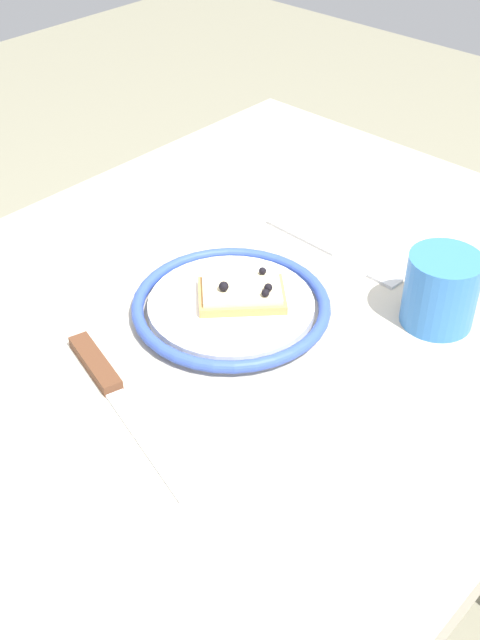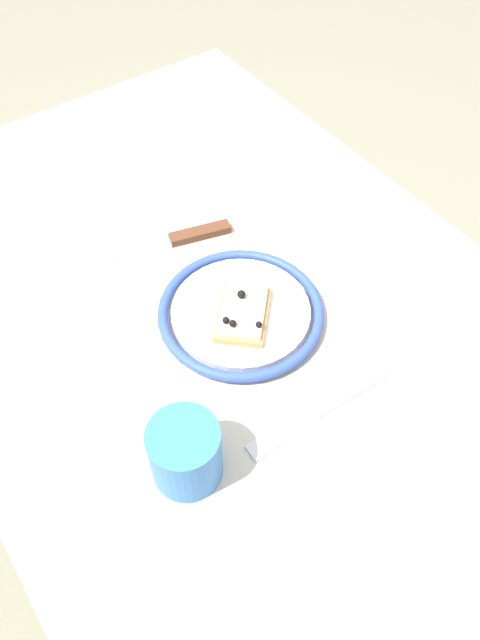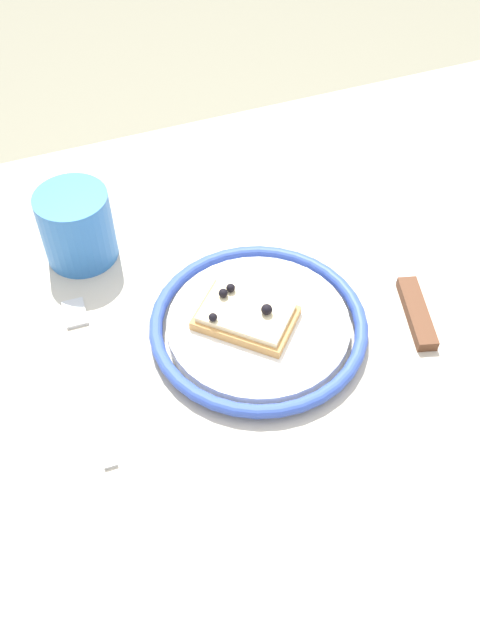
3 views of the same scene
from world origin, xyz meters
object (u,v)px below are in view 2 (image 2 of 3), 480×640
object	(u,v)px
dining_table	(217,337)
plate	(241,312)
knife	(178,239)
fork	(320,412)
pizza_slice_near	(245,312)
cup	(185,453)

from	to	relation	value
dining_table	plate	bearing A→B (deg)	-174.78
knife	fork	xyz separation A→B (m)	(-0.34, 0.01, -0.00)
knife	dining_table	bearing A→B (deg)	173.65
dining_table	plate	distance (m)	0.12
plate	pizza_slice_near	distance (m)	0.02
pizza_slice_near	dining_table	bearing A→B (deg)	2.27
knife	pizza_slice_near	bearing A→B (deg)	176.87
pizza_slice_near	cup	distance (m)	0.21
dining_table	fork	size ratio (longest dim) A/B	5.26
cup	dining_table	bearing A→B (deg)	-40.41
dining_table	fork	bearing A→B (deg)	179.42
dining_table	pizza_slice_near	size ratio (longest dim) A/B	9.59
plate	knife	bearing A→B (deg)	-2.53
pizza_slice_near	knife	size ratio (longest dim) A/B	0.47
dining_table	cup	size ratio (longest dim) A/B	13.04
plate	cup	distance (m)	0.22
knife	cup	distance (m)	0.36
knife	cup	bearing A→B (deg)	149.78
plate	pizza_slice_near	bearing A→B (deg)	168.50
knife	fork	size ratio (longest dim) A/B	1.17
dining_table	fork	distance (m)	0.25
plate	knife	distance (m)	0.17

